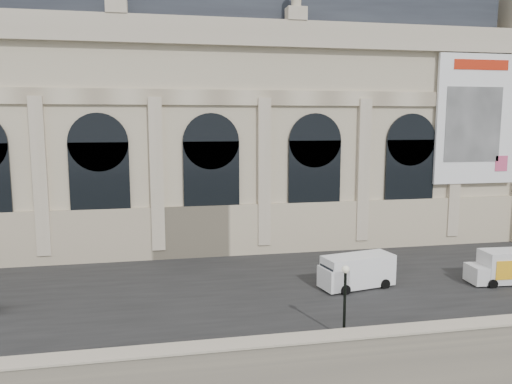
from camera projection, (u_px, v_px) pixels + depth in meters
quay at (234, 250)px, 61.49m from camera, size 160.00×70.00×6.00m
street at (272, 280)px, 40.66m from camera, size 160.00×24.00×0.06m
parapet at (326, 345)px, 27.56m from camera, size 160.00×1.40×1.21m
museum at (184, 113)px, 53.94m from camera, size 69.00×18.70×29.10m
van_c at (354, 272)px, 38.55m from camera, size 6.12×3.27×2.59m
box_truck at (511, 267)px, 39.75m from camera, size 6.79×2.70×2.69m
lamp_right at (345, 303)px, 29.49m from camera, size 0.46×0.46×4.51m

